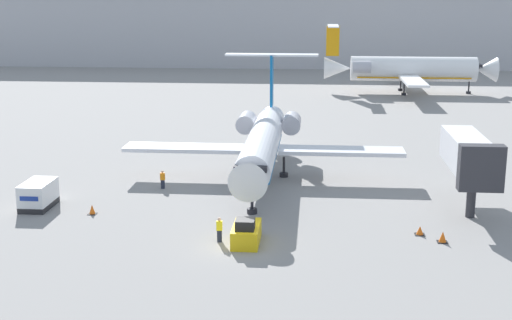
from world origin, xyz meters
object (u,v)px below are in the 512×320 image
(luggage_cart, at_px, (38,195))
(traffic_cone_mid, at_px, (443,237))
(airplane_main, at_px, (263,141))
(traffic_cone_left, at_px, (92,210))
(worker_near_tug, at_px, (219,229))
(pushback_tug, at_px, (246,233))
(traffic_cone_right, at_px, (420,231))
(jet_bridge, at_px, (469,155))
(worker_by_wing, at_px, (163,179))
(airplane_parked_far_left, at_px, (408,69))

(luggage_cart, height_order, traffic_cone_mid, luggage_cart)
(airplane_main, relative_size, traffic_cone_left, 35.37)
(airplane_main, distance_m, worker_near_tug, 17.83)
(pushback_tug, relative_size, traffic_cone_left, 4.85)
(worker_near_tug, bearing_deg, traffic_cone_right, 10.79)
(traffic_cone_left, xyz_separation_m, traffic_cone_right, (24.76, -2.74, -0.06))
(traffic_cone_mid, bearing_deg, jet_bridge, 68.49)
(luggage_cart, bearing_deg, worker_by_wing, 36.26)
(worker_by_wing, bearing_deg, traffic_cone_mid, -28.18)
(airplane_main, xyz_separation_m, pushback_tug, (0.17, -17.63, -2.70))
(jet_bridge, bearing_deg, airplane_main, 152.88)
(airplane_main, relative_size, worker_by_wing, 16.54)
(worker_near_tug, bearing_deg, airplane_main, 84.47)
(luggage_cart, distance_m, traffic_cone_mid, 31.38)
(luggage_cart, relative_size, airplane_parked_far_left, 0.12)
(airplane_parked_far_left, bearing_deg, pushback_tug, -104.85)
(luggage_cart, bearing_deg, airplane_main, 32.23)
(traffic_cone_left, bearing_deg, luggage_cart, 164.73)
(worker_near_tug, xyz_separation_m, worker_by_wing, (-6.79, 13.11, -0.08))
(traffic_cone_right, bearing_deg, airplane_parked_far_left, 83.83)
(airplane_main, relative_size, airplane_parked_far_left, 0.86)
(airplane_main, distance_m, worker_by_wing, 9.94)
(traffic_cone_mid, bearing_deg, worker_by_wing, 151.82)
(traffic_cone_left, bearing_deg, airplane_parked_far_left, 65.03)
(luggage_cart, height_order, worker_by_wing, luggage_cart)
(worker_near_tug, bearing_deg, luggage_cart, 156.56)
(worker_near_tug, relative_size, airplane_parked_far_left, 0.06)
(airplane_main, relative_size, pushback_tug, 7.28)
(jet_bridge, bearing_deg, airplane_parked_far_left, 87.02)
(worker_near_tug, height_order, traffic_cone_right, worker_near_tug)
(airplane_main, relative_size, traffic_cone_right, 38.45)
(luggage_cart, relative_size, traffic_cone_mid, 4.80)
(worker_near_tug, distance_m, worker_by_wing, 14.77)
(worker_near_tug, xyz_separation_m, traffic_cone_left, (-10.73, 5.42, -0.56))
(traffic_cone_mid, distance_m, airplane_parked_far_left, 74.63)
(airplane_main, height_order, jet_bridge, airplane_main)
(traffic_cone_right, bearing_deg, worker_near_tug, -169.21)
(worker_near_tug, relative_size, jet_bridge, 0.17)
(airplane_main, height_order, traffic_cone_right, airplane_main)
(worker_near_tug, xyz_separation_m, airplane_parked_far_left, (21.91, 75.48, 3.16))
(pushback_tug, bearing_deg, jet_bridge, 28.63)
(airplane_parked_far_left, relative_size, jet_bridge, 3.02)
(traffic_cone_left, bearing_deg, jet_bridge, 6.99)
(traffic_cone_right, distance_m, traffic_cone_mid, 1.98)
(pushback_tug, height_order, worker_by_wing, pushback_tug)
(traffic_cone_mid, bearing_deg, luggage_cart, 169.92)
(worker_by_wing, xyz_separation_m, traffic_cone_mid, (22.18, -11.88, -0.48))
(pushback_tug, bearing_deg, luggage_cart, 158.68)
(worker_near_tug, xyz_separation_m, jet_bridge, (18.45, 8.99, 3.51))
(luggage_cart, relative_size, traffic_cone_right, 5.31)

